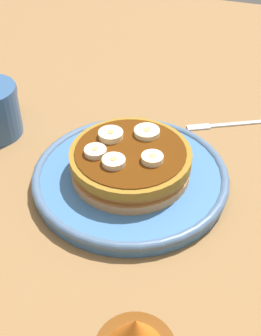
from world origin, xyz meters
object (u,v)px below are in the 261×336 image
at_px(banana_slice_4, 95,152).
at_px(banana_slice_1, 114,162).
at_px(plate, 130,177).
at_px(banana_slice_3, 152,159).
at_px(pancake_stack, 129,161).
at_px(banana_slice_2, 147,132).
at_px(fork, 223,124).
at_px(banana_slice_0, 111,135).

bearing_deg(banana_slice_4, banana_slice_1, -112.60).
height_order(plate, banana_slice_3, banana_slice_3).
bearing_deg(pancake_stack, banana_slice_1, 164.70).
xyz_separation_m(banana_slice_2, fork, (0.13, -0.08, -0.05)).
relative_size(banana_slice_0, banana_slice_4, 1.16).
relative_size(banana_slice_2, banana_slice_3, 1.25).
relative_size(banana_slice_1, banana_slice_3, 1.06).
distance_m(plate, banana_slice_2, 0.06).
bearing_deg(banana_slice_4, banana_slice_0, -9.35).
bearing_deg(banana_slice_2, fork, -33.25).
relative_size(banana_slice_0, banana_slice_2, 0.96).
bearing_deg(fork, banana_slice_1, 152.28).
xyz_separation_m(plate, banana_slice_3, (-0.01, -0.03, 0.05)).
xyz_separation_m(banana_slice_4, fork, (0.19, -0.13, -0.05)).
bearing_deg(pancake_stack, banana_slice_2, -16.53).
height_order(pancake_stack, banana_slice_1, banana_slice_1).
bearing_deg(banana_slice_1, banana_slice_0, 23.68).
xyz_separation_m(pancake_stack, fork, (0.17, -0.10, -0.03)).
distance_m(banana_slice_3, banana_slice_4, 0.07).
bearing_deg(banana_slice_1, fork, -27.72).
distance_m(banana_slice_0, banana_slice_4, 0.04).
xyz_separation_m(banana_slice_3, banana_slice_4, (-0.01, 0.07, -0.00)).
xyz_separation_m(banana_slice_2, banana_slice_4, (-0.06, 0.05, 0.00)).
bearing_deg(plate, fork, -28.95).
bearing_deg(pancake_stack, fork, -29.79).
height_order(banana_slice_1, banana_slice_2, same).
bearing_deg(banana_slice_1, banana_slice_4, 67.40).
bearing_deg(banana_slice_2, banana_slice_4, 140.76).
height_order(banana_slice_3, fork, banana_slice_3).
relative_size(banana_slice_0, banana_slice_3, 1.20).
height_order(banana_slice_4, fork, banana_slice_4).
distance_m(plate, banana_slice_0, 0.06).
relative_size(plate, banana_slice_0, 7.94).
bearing_deg(banana_slice_4, pancake_stack, -61.56).
xyz_separation_m(banana_slice_0, banana_slice_4, (-0.04, 0.01, -0.00)).
height_order(banana_slice_0, fork, banana_slice_0).
distance_m(banana_slice_1, banana_slice_2, 0.07).
bearing_deg(banana_slice_3, banana_slice_2, 23.34).
distance_m(pancake_stack, banana_slice_3, 0.04).
xyz_separation_m(banana_slice_1, banana_slice_2, (0.07, -0.02, -0.00)).
bearing_deg(banana_slice_0, banana_slice_1, -156.32).
bearing_deg(banana_slice_2, plate, 167.40).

